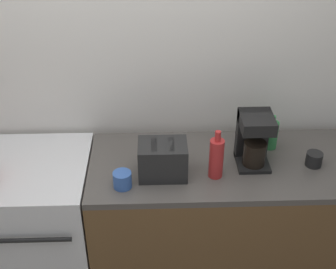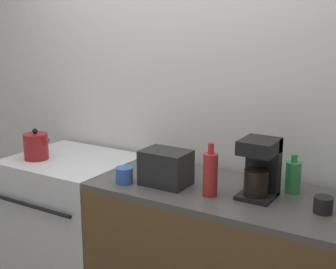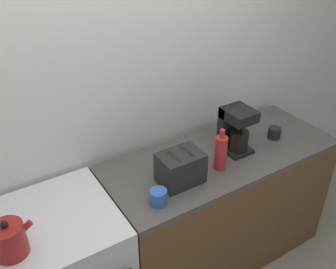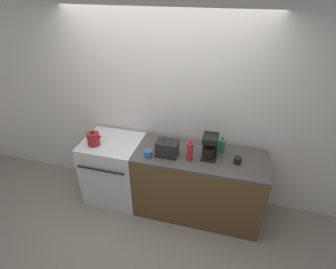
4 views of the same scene
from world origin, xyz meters
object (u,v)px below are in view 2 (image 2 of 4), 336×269
at_px(kettle, 36,146).
at_px(bottle_red, 210,174).
at_px(coffee_maker, 260,166).
at_px(cup_black, 323,205).
at_px(cup_blue, 124,175).
at_px(bottle_green, 293,177).
at_px(stove, 74,223).
at_px(toaster, 166,168).

bearing_deg(kettle, bottle_red, 0.28).
bearing_deg(coffee_maker, cup_black, -7.94).
height_order(bottle_red, cup_black, bottle_red).
bearing_deg(cup_blue, kettle, 174.71).
distance_m(bottle_green, cup_blue, 0.90).
height_order(stove, cup_blue, cup_blue).
xyz_separation_m(stove, cup_black, (1.61, -0.04, 0.49)).
relative_size(toaster, bottle_red, 0.92).
xyz_separation_m(bottle_red, cup_blue, (-0.49, -0.08, -0.07)).
bearing_deg(stove, kettle, -144.69).
xyz_separation_m(kettle, toaster, (0.96, 0.03, 0.01)).
relative_size(toaster, coffee_maker, 0.84).
height_order(kettle, cup_blue, kettle).
height_order(stove, toaster, toaster).
bearing_deg(bottle_green, kettle, -170.42).
height_order(kettle, cup_black, kettle).
xyz_separation_m(toaster, coffee_maker, (0.49, 0.10, 0.06)).
bearing_deg(cup_black, toaster, -176.27).
bearing_deg(coffee_maker, kettle, -174.99).
distance_m(stove, coffee_maker, 1.42).
relative_size(bottle_red, cup_black, 3.11).
bearing_deg(cup_blue, coffee_maker, 15.71).
bearing_deg(toaster, cup_blue, -154.95).
relative_size(toaster, cup_blue, 2.66).
height_order(bottle_green, cup_black, bottle_green).
bearing_deg(toaster, bottle_red, -4.44).
bearing_deg(bottle_red, cup_blue, -171.13).
xyz_separation_m(bottle_green, cup_black, (0.20, -0.19, -0.05)).
bearing_deg(bottle_green, stove, -174.17).
relative_size(kettle, coffee_maker, 0.67).
relative_size(coffee_maker, bottle_green, 1.47).
distance_m(coffee_maker, bottle_green, 0.20).
relative_size(bottle_green, cup_blue, 2.15).
height_order(kettle, toaster, kettle).
height_order(coffee_maker, bottle_green, coffee_maker).
height_order(stove, coffee_maker, coffee_maker).
height_order(toaster, coffee_maker, coffee_maker).
bearing_deg(cup_blue, bottle_red, 8.87).
height_order(kettle, bottle_green, bottle_green).
height_order(cup_blue, cup_black, cup_blue).
height_order(bottle_red, cup_blue, bottle_red).
bearing_deg(stove, cup_blue, -18.45).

